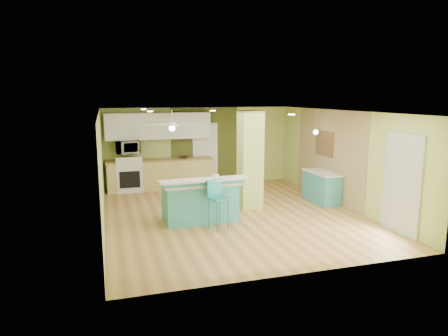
{
  "coord_description": "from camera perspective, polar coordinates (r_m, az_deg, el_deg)",
  "views": [
    {
      "loc": [
        -2.89,
        -8.99,
        2.86
      ],
      "look_at": [
        -0.08,
        0.4,
        1.09
      ],
      "focal_mm": 32.0,
      "sensor_mm": 36.0,
      "label": 1
    }
  ],
  "objects": [
    {
      "name": "column",
      "position": [
        10.25,
        3.75,
        1.21
      ],
      "size": [
        0.55,
        0.55,
        2.5
      ],
      "primitive_type": "cube",
      "color": "#B2C45B",
      "rests_on": "floor"
    },
    {
      "name": "wood_panel",
      "position": [
        11.36,
        14.7,
        1.78
      ],
      "size": [
        0.02,
        3.4,
        2.5
      ],
      "primitive_type": "cube",
      "color": "#957C55",
      "rests_on": "floor"
    },
    {
      "name": "kitchen_run",
      "position": [
        12.52,
        -9.07,
        -0.86
      ],
      "size": [
        3.25,
        0.63,
        0.94
      ],
      "color": "#D0BC6D",
      "rests_on": "floor"
    },
    {
      "name": "wall_left",
      "position": [
        9.13,
        -17.12,
        -0.36
      ],
      "size": [
        0.01,
        7.0,
        2.5
      ],
      "primitive_type": "cube",
      "color": "#BBCC6D",
      "rests_on": "floor"
    },
    {
      "name": "fruit_bowl",
      "position": [
        12.53,
        -5.81,
        1.56
      ],
      "size": [
        0.34,
        0.34,
        0.07
      ],
      "primitive_type": "imported",
      "rotation": [
        0.0,
        0.0,
        -0.2
      ],
      "color": "#3D2418",
      "rests_on": "kitchen_run"
    },
    {
      "name": "wall_back",
      "position": [
        12.92,
        -3.62,
        3.09
      ],
      "size": [
        6.0,
        0.01,
        2.5
      ],
      "primitive_type": "cube",
      "color": "#BBCC6D",
      "rests_on": "floor"
    },
    {
      "name": "stove",
      "position": [
        12.43,
        -13.4,
        -1.15
      ],
      "size": [
        0.76,
        0.66,
        1.08
      ],
      "color": "white",
      "rests_on": "floor"
    },
    {
      "name": "wall_decor",
      "position": [
        11.48,
        14.15,
        3.4
      ],
      "size": [
        0.03,
        0.9,
        0.7
      ],
      "primitive_type": "cube",
      "color": "brown",
      "rests_on": "wood_panel"
    },
    {
      "name": "wall_front",
      "position": [
        6.4,
        10.8,
        -4.5
      ],
      "size": [
        6.0,
        0.01,
        2.5
      ],
      "primitive_type": "cube",
      "color": "#BBCC6D",
      "rests_on": "floor"
    },
    {
      "name": "upper_cabinets",
      "position": [
        12.44,
        -9.33,
        5.94
      ],
      "size": [
        3.2,
        0.34,
        0.8
      ],
      "primitive_type": "cube",
      "color": "white",
      "rests_on": "wall_back"
    },
    {
      "name": "ceiling",
      "position": [
        9.45,
        1.17,
        8.1
      ],
      "size": [
        6.0,
        7.0,
        0.01
      ],
      "primitive_type": "cube",
      "color": "white",
      "rests_on": "wall_back"
    },
    {
      "name": "side_counter",
      "position": [
        11.2,
        13.75,
        -2.63
      ],
      "size": [
        0.55,
        1.29,
        0.83
      ],
      "color": "teal",
      "rests_on": "floor"
    },
    {
      "name": "bar_stool",
      "position": [
        8.64,
        -1.09,
        -4.05
      ],
      "size": [
        0.46,
        0.46,
        1.09
      ],
      "rotation": [
        0.0,
        0.0,
        0.36
      ],
      "color": "teal",
      "rests_on": "floor"
    },
    {
      "name": "microwave",
      "position": [
        12.3,
        -13.58,
        2.92
      ],
      "size": [
        0.7,
        0.48,
        0.39
      ],
      "primitive_type": "imported",
      "color": "silver",
      "rests_on": "wall_back"
    },
    {
      "name": "french_door",
      "position": [
        9.08,
        24.05,
        -2.15
      ],
      "size": [
        0.04,
        1.08,
        2.1
      ],
      "primitive_type": "cube",
      "color": "silver",
      "rests_on": "floor"
    },
    {
      "name": "canister",
      "position": [
        9.12,
        -1.24,
        -1.47
      ],
      "size": [
        0.17,
        0.17,
        0.17
      ],
      "primitive_type": "cylinder",
      "color": "gold",
      "rests_on": "peninsula"
    },
    {
      "name": "floor",
      "position": [
        9.87,
        1.12,
        -6.62
      ],
      "size": [
        6.0,
        7.0,
        0.01
      ],
      "primitive_type": "cube",
      "color": "#A26E38",
      "rests_on": "ground"
    },
    {
      "name": "ceiling_fan",
      "position": [
        11.16,
        -7.44,
        6.16
      ],
      "size": [
        1.41,
        1.41,
        0.61
      ],
      "color": "white",
      "rests_on": "ceiling"
    },
    {
      "name": "wall_right",
      "position": [
        10.87,
        16.41,
        1.32
      ],
      "size": [
        0.01,
        7.0,
        2.5
      ],
      "primitive_type": "cube",
      "color": "#BBCC6D",
      "rests_on": "floor"
    },
    {
      "name": "interior_door",
      "position": [
        12.96,
        -2.7,
        2.0
      ],
      "size": [
        0.82,
        0.05,
        2.0
      ],
      "primitive_type": "cube",
      "color": "white",
      "rests_on": "floor"
    },
    {
      "name": "pendant_lamp",
      "position": [
        11.25,
        12.97,
        5.03
      ],
      "size": [
        0.14,
        0.14,
        0.69
      ],
      "color": "white",
      "rests_on": "ceiling"
    },
    {
      "name": "olive_accent",
      "position": [
        12.95,
        -2.74,
        3.12
      ],
      "size": [
        2.2,
        0.02,
        2.5
      ],
      "primitive_type": "cube",
      "color": "#4A5120",
      "rests_on": "floor"
    },
    {
      "name": "peninsula",
      "position": [
        9.26,
        -3.44,
        -4.59
      ],
      "size": [
        2.0,
        1.11,
        1.06
      ],
      "rotation": [
        0.0,
        0.0,
        0.03
      ],
      "color": "teal",
      "rests_on": "floor"
    }
  ]
}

